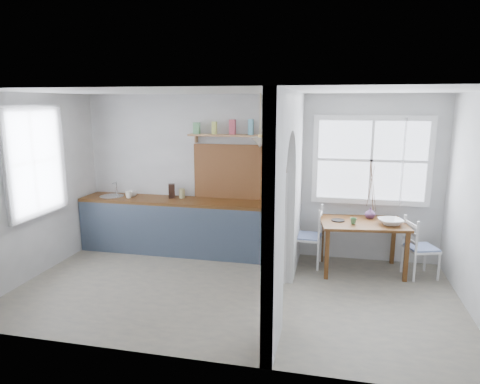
% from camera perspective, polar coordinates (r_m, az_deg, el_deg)
% --- Properties ---
extents(floor, '(5.80, 3.20, 0.01)m').
position_cam_1_polar(floor, '(5.86, -0.95, -13.03)').
color(floor, gray).
rests_on(floor, ground).
extents(ceiling, '(5.80, 3.20, 0.01)m').
position_cam_1_polar(ceiling, '(5.32, -1.05, 13.30)').
color(ceiling, silver).
rests_on(ceiling, walls).
extents(walls, '(5.81, 3.21, 2.60)m').
position_cam_1_polar(walls, '(5.44, -1.00, -0.51)').
color(walls, silver).
rests_on(walls, floor).
extents(partition, '(0.12, 3.20, 2.60)m').
position_cam_1_polar(partition, '(5.35, 6.45, 0.85)').
color(partition, silver).
rests_on(partition, floor).
extents(kitchen_window, '(0.10, 1.16, 1.50)m').
position_cam_1_polar(kitchen_window, '(6.65, -25.87, 3.62)').
color(kitchen_window, white).
rests_on(kitchen_window, walls).
extents(nook_window, '(1.76, 0.10, 1.30)m').
position_cam_1_polar(nook_window, '(6.81, 17.11, 4.02)').
color(nook_window, white).
rests_on(nook_window, walls).
extents(counter, '(3.50, 0.60, 0.90)m').
position_cam_1_polar(counter, '(7.20, -7.30, -4.45)').
color(counter, '#492E0E').
rests_on(counter, floor).
extents(sink, '(0.40, 0.40, 0.02)m').
position_cam_1_polar(sink, '(7.60, -16.73, -0.62)').
color(sink, silver).
rests_on(sink, counter).
extents(backsplash, '(1.65, 0.03, 0.90)m').
position_cam_1_polar(backsplash, '(6.99, 0.36, 2.66)').
color(backsplash, brown).
rests_on(backsplash, walls).
extents(shelf, '(1.75, 0.20, 0.21)m').
position_cam_1_polar(shelf, '(6.83, 0.22, 7.92)').
color(shelf, '#9C6F48').
rests_on(shelf, walls).
extents(pendant_lamp, '(0.26, 0.26, 0.16)m').
position_cam_1_polar(pendant_lamp, '(6.44, 2.68, 6.62)').
color(pendant_lamp, beige).
rests_on(pendant_lamp, ceiling).
extents(utensil_rail, '(0.02, 0.50, 0.02)m').
position_cam_1_polar(utensil_rail, '(6.19, 6.45, 2.33)').
color(utensil_rail, silver).
rests_on(utensil_rail, partition).
extents(dining_table, '(1.31, 0.96, 0.76)m').
position_cam_1_polar(dining_table, '(6.62, 15.91, -7.00)').
color(dining_table, '#492E0E').
rests_on(dining_table, floor).
extents(chair_left, '(0.45, 0.45, 0.93)m').
position_cam_1_polar(chair_left, '(6.65, 8.94, -5.80)').
color(chair_left, silver).
rests_on(chair_left, floor).
extents(chair_right, '(0.51, 0.51, 0.88)m').
position_cam_1_polar(chair_right, '(6.67, 23.02, -6.81)').
color(chair_right, silver).
rests_on(chair_right, floor).
extents(kettle, '(0.21, 0.17, 0.25)m').
position_cam_1_polar(kettle, '(6.59, 5.45, -0.83)').
color(kettle, beige).
rests_on(kettle, counter).
extents(mug_a, '(0.13, 0.13, 0.11)m').
position_cam_1_polar(mug_a, '(7.38, -14.62, -0.34)').
color(mug_a, white).
rests_on(mug_a, counter).
extents(mug_b, '(0.16, 0.16, 0.11)m').
position_cam_1_polar(mug_b, '(7.49, -14.10, -0.16)').
color(mug_b, silver).
rests_on(mug_b, counter).
extents(knife_block, '(0.15, 0.17, 0.23)m').
position_cam_1_polar(knife_block, '(7.24, -9.10, 0.14)').
color(knife_block, black).
rests_on(knife_block, counter).
extents(jar, '(0.12, 0.12, 0.16)m').
position_cam_1_polar(jar, '(7.20, -7.74, -0.19)').
color(jar, tan).
rests_on(jar, counter).
extents(towel_magenta, '(0.02, 0.03, 0.54)m').
position_cam_1_polar(towel_magenta, '(6.56, 6.02, -7.74)').
color(towel_magenta, '#C6234D').
rests_on(towel_magenta, counter).
extents(towel_orange, '(0.02, 0.03, 0.55)m').
position_cam_1_polar(towel_orange, '(6.55, 6.00, -7.99)').
color(towel_orange, orange).
rests_on(towel_orange, counter).
extents(bowl, '(0.42, 0.42, 0.08)m').
position_cam_1_polar(bowl, '(6.48, 19.44, -3.76)').
color(bowl, white).
rests_on(bowl, dining_table).
extents(table_cup, '(0.13, 0.13, 0.09)m').
position_cam_1_polar(table_cup, '(6.35, 14.87, -3.76)').
color(table_cup, '#478050').
rests_on(table_cup, dining_table).
extents(plate, '(0.23, 0.23, 0.02)m').
position_cam_1_polar(plate, '(6.47, 12.92, -3.69)').
color(plate, black).
rests_on(plate, dining_table).
extents(vase, '(0.19, 0.19, 0.16)m').
position_cam_1_polar(vase, '(6.72, 16.97, -2.68)').
color(vase, '#54335D').
rests_on(vase, dining_table).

